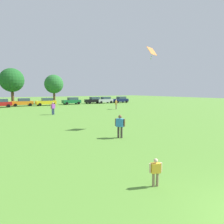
# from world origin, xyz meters

# --- Properties ---
(ground_plane) EXTENTS (160.00, 160.00, 0.00)m
(ground_plane) POSITION_xyz_m (0.00, 30.00, 0.00)
(ground_plane) COLOR #568C33
(child_kite_flyer) EXTENTS (0.45, 0.29, 1.01)m
(child_kite_flyer) POSITION_xyz_m (-1.15, 3.67, 0.60)
(child_kite_flyer) COLOR #8C7259
(child_kite_flyer) RESTS_ON ground
(adult_bystander) EXTENTS (0.54, 0.67, 1.64)m
(adult_bystander) POSITION_xyz_m (1.98, 10.59, 0.97)
(adult_bystander) COLOR #3F3833
(adult_bystander) RESTS_ON ground
(bystander_near_trees) EXTENTS (0.75, 0.55, 1.75)m
(bystander_near_trees) POSITION_xyz_m (1.91, 27.21, 1.04)
(bystander_near_trees) COLOR navy
(bystander_near_trees) RESTS_ON ground
(bystander_midfield) EXTENTS (0.53, 0.77, 1.75)m
(bystander_midfield) POSITION_xyz_m (13.84, 29.53, 1.04)
(bystander_midfield) COLOR #8C7259
(bystander_midfield) RESTS_ON ground
(kite) EXTENTS (1.25, 0.88, 1.10)m
(kite) POSITION_xyz_m (6.95, 12.91, 6.83)
(kite) COLOR orange
(parked_car_red_1) EXTENTS (4.30, 2.02, 1.68)m
(parked_car_red_1) POSITION_xyz_m (-3.53, 44.79, 0.86)
(parked_car_red_1) COLOR red
(parked_car_red_1) RESTS_ON ground
(parked_car_orange_2) EXTENTS (4.30, 2.02, 1.68)m
(parked_car_orange_2) POSITION_xyz_m (0.81, 46.19, 0.86)
(parked_car_orange_2) COLOR orange
(parked_car_orange_2) RESTS_ON ground
(parked_car_yellow_3) EXTENTS (4.30, 2.02, 1.68)m
(parked_car_yellow_3) POSITION_xyz_m (5.51, 45.31, 0.86)
(parked_car_yellow_3) COLOR yellow
(parked_car_yellow_3) RESTS_ON ground
(parked_car_green_4) EXTENTS (4.30, 2.02, 1.68)m
(parked_car_green_4) POSITION_xyz_m (11.74, 45.96, 0.86)
(parked_car_green_4) COLOR #196B38
(parked_car_green_4) RESTS_ON ground
(parked_car_black_5) EXTENTS (4.30, 2.02, 1.68)m
(parked_car_black_5) POSITION_xyz_m (17.64, 46.03, 0.86)
(parked_car_black_5) COLOR black
(parked_car_black_5) RESTS_ON ground
(parked_car_silver_6) EXTENTS (4.30, 2.02, 1.68)m
(parked_car_silver_6) POSITION_xyz_m (20.70, 45.64, 0.86)
(parked_car_silver_6) COLOR silver
(parked_car_silver_6) RESTS_ON ground
(parked_car_navy_7) EXTENTS (4.30, 2.02, 1.68)m
(parked_car_navy_7) POSITION_xyz_m (25.41, 45.30, 0.86)
(parked_car_navy_7) COLOR #141E4C
(parked_car_navy_7) RESTS_ON ground
(tree_right) EXTENTS (5.36, 5.36, 8.35)m
(tree_right) POSITION_xyz_m (-0.63, 50.65, 5.64)
(tree_right) COLOR brown
(tree_right) RESTS_ON ground
(tree_far_right) EXTENTS (4.66, 4.66, 7.27)m
(tree_far_right) POSITION_xyz_m (8.88, 50.63, 4.91)
(tree_far_right) COLOR brown
(tree_far_right) RESTS_ON ground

